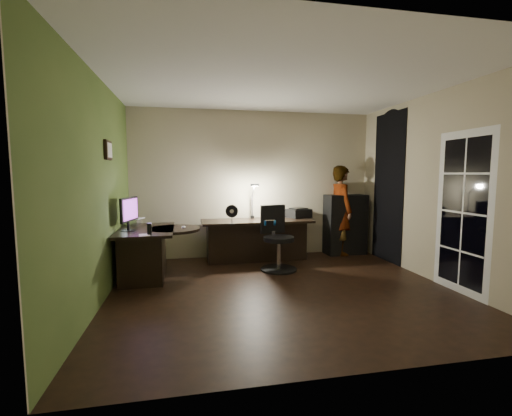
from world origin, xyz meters
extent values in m
cube|color=black|center=(0.00, 0.00, -0.01)|extent=(4.50, 4.00, 0.01)
cube|color=silver|center=(0.00, 0.00, 2.71)|extent=(4.50, 4.00, 0.01)
cube|color=tan|center=(0.00, 2.00, 1.35)|extent=(4.50, 0.01, 2.70)
cube|color=tan|center=(0.00, -2.00, 1.35)|extent=(4.50, 0.01, 2.70)
cube|color=tan|center=(-2.25, 0.00, 1.35)|extent=(0.01, 4.00, 2.70)
cube|color=tan|center=(2.25, 0.00, 1.35)|extent=(0.01, 4.00, 2.70)
cube|color=#4C652A|center=(-2.24, 0.00, 1.35)|extent=(0.00, 4.00, 2.70)
cube|color=black|center=(2.24, 1.15, 1.30)|extent=(0.01, 0.90, 2.60)
cube|color=white|center=(2.24, -0.55, 1.05)|extent=(0.02, 0.92, 2.10)
cube|color=black|center=(-2.22, 0.45, 1.85)|extent=(0.04, 0.30, 0.25)
cube|color=black|center=(-1.83, 0.91, 0.37)|extent=(0.80, 1.29, 0.74)
cube|color=black|center=(-0.03, 1.60, 0.37)|extent=(1.96, 0.71, 0.73)
cube|color=black|center=(1.75, 1.78, 0.57)|extent=(0.77, 0.40, 1.15)
cube|color=silver|center=(-2.11, 1.35, 0.78)|extent=(0.29, 0.26, 0.11)
cube|color=silver|center=(-2.07, 1.35, 0.94)|extent=(0.39, 0.38, 0.21)
cube|color=black|center=(-2.06, 0.79, 0.91)|extent=(0.23, 0.55, 0.35)
ellipsoid|color=silver|center=(-1.29, 0.92, 0.75)|extent=(0.09, 0.11, 0.04)
cube|color=black|center=(-1.96, 0.62, 0.73)|extent=(0.10, 0.15, 0.01)
cube|color=black|center=(-1.29, 1.15, 0.73)|extent=(0.08, 0.14, 0.01)
cylinder|color=black|center=(-1.73, 0.42, 0.81)|extent=(0.07, 0.07, 0.16)
cube|color=silver|center=(-1.79, 0.38, 0.73)|extent=(0.17, 0.21, 0.01)
cube|color=black|center=(-0.52, 1.24, 0.88)|extent=(0.23, 0.15, 0.32)
cube|color=#0B4B9C|center=(0.07, 1.01, 0.77)|extent=(0.20, 0.09, 0.09)
cube|color=black|center=(0.81, 1.80, 0.81)|extent=(0.51, 0.46, 0.19)
cube|color=black|center=(-0.07, 1.83, 1.07)|extent=(0.27, 0.36, 0.70)
cube|color=black|center=(0.19, 0.91, 0.52)|extent=(0.68, 0.68, 1.04)
imported|color=#D8A88C|center=(1.66, 1.77, 0.85)|extent=(0.42, 0.62, 1.70)
camera|label=1|loc=(-1.20, -4.30, 1.55)|focal=24.00mm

